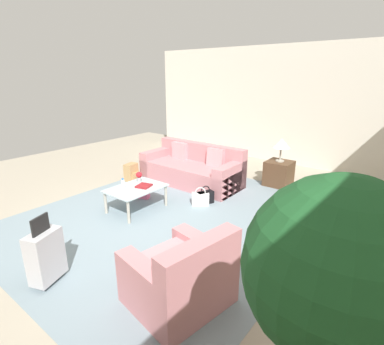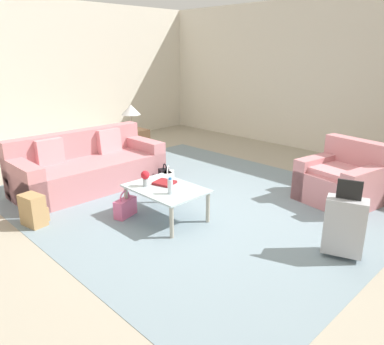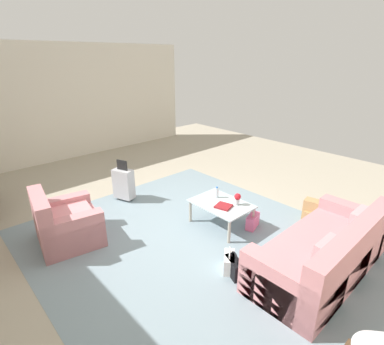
# 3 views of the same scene
# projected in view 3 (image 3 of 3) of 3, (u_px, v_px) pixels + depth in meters

# --- Properties ---
(ground_plane) EXTENTS (12.00, 12.00, 0.00)m
(ground_plane) POSITION_uv_depth(u_px,v_px,m) (184.00, 226.00, 5.17)
(ground_plane) COLOR #A89E89
(wall_right) EXTENTS (0.12, 8.00, 3.10)m
(wall_right) POSITION_uv_depth(u_px,v_px,m) (59.00, 104.00, 8.07)
(wall_right) COLOR silver
(wall_right) RESTS_ON ground
(area_rug) EXTENTS (5.20, 4.40, 0.01)m
(area_rug) POSITION_uv_depth(u_px,v_px,m) (200.00, 246.00, 4.63)
(area_rug) COLOR gray
(area_rug) RESTS_ON ground
(couch) EXTENTS (0.98, 2.27, 0.86)m
(couch) POSITION_uv_depth(u_px,v_px,m) (328.00, 255.00, 3.94)
(couch) COLOR #C67F84
(couch) RESTS_ON ground
(armchair) EXTENTS (1.09, 1.03, 0.87)m
(armchair) POSITION_uv_depth(u_px,v_px,m) (64.00, 225.00, 4.63)
(armchair) COLOR #C67F84
(armchair) RESTS_ON ground
(coffee_table) EXTENTS (0.99, 0.70, 0.43)m
(coffee_table) POSITION_uv_depth(u_px,v_px,m) (221.00, 206.00, 5.08)
(coffee_table) COLOR silver
(coffee_table) RESTS_ON ground
(water_bottle) EXTENTS (0.06, 0.06, 0.20)m
(water_bottle) POSITION_uv_depth(u_px,v_px,m) (217.00, 193.00, 5.23)
(water_bottle) COLOR silver
(water_bottle) RESTS_ON coffee_table
(coffee_table_book) EXTENTS (0.30, 0.29, 0.03)m
(coffee_table_book) POSITION_uv_depth(u_px,v_px,m) (224.00, 206.00, 4.92)
(coffee_table_book) COLOR maroon
(coffee_table_book) RESTS_ON coffee_table
(flower_vase) EXTENTS (0.11, 0.11, 0.21)m
(flower_vase) POSITION_uv_depth(u_px,v_px,m) (238.00, 198.00, 4.96)
(flower_vase) COLOR #B2B7BC
(flower_vase) RESTS_ON coffee_table
(suitcase_silver) EXTENTS (0.45, 0.34, 0.85)m
(suitcase_silver) POSITION_uv_depth(u_px,v_px,m) (124.00, 183.00, 6.01)
(suitcase_silver) COLOR #B7B7BC
(suitcase_silver) RESTS_ON ground
(handbag_white) EXTENTS (0.31, 0.34, 0.36)m
(handbag_white) POSITION_uv_depth(u_px,v_px,m) (229.00, 262.00, 4.08)
(handbag_white) COLOR white
(handbag_white) RESTS_ON ground
(handbag_pink) EXTENTS (0.23, 0.35, 0.36)m
(handbag_pink) POSITION_uv_depth(u_px,v_px,m) (253.00, 221.00, 5.09)
(handbag_pink) COLOR pink
(handbag_pink) RESTS_ON ground
(handbag_black) EXTENTS (0.35, 0.25, 0.36)m
(handbag_black) POSITION_uv_depth(u_px,v_px,m) (234.00, 267.00, 3.98)
(handbag_black) COLOR black
(handbag_black) RESTS_ON ground
(backpack_tan) EXTENTS (0.33, 0.29, 0.40)m
(backpack_tan) POSITION_uv_depth(u_px,v_px,m) (312.00, 211.00, 5.28)
(backpack_tan) COLOR tan
(backpack_tan) RESTS_ON ground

